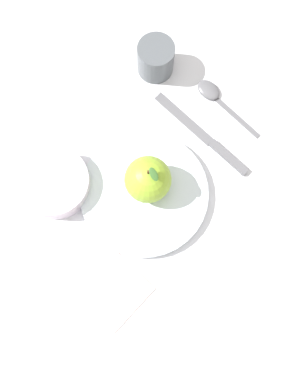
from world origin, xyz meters
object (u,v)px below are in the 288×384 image
object	(u,v)px
apple	(148,179)
side_bowl	(55,183)
cup	(156,58)
linen_napkin	(101,277)
dinner_plate	(144,193)
spoon	(213,95)
knife	(209,141)

from	to	relation	value
apple	side_bowl	size ratio (longest dim) A/B	0.76
cup	linen_napkin	distance (m)	0.42
dinner_plate	spoon	bearing A→B (deg)	82.41
linen_napkin	spoon	bearing A→B (deg)	85.41
apple	side_bowl	world-z (taller)	apple
apple	spoon	distance (m)	0.23
dinner_plate	side_bowl	bearing A→B (deg)	-159.12
dinner_plate	cup	bearing A→B (deg)	111.73
dinner_plate	knife	size ratio (longest dim) A/B	1.06
linen_napkin	cup	bearing A→B (deg)	103.08
dinner_plate	knife	world-z (taller)	dinner_plate
apple	knife	bearing A→B (deg)	64.47
apple	side_bowl	xyz separation A→B (m)	(-0.15, -0.07, -0.03)
cup	knife	bearing A→B (deg)	-29.95
dinner_plate	cup	xyz separation A→B (m)	(-0.10, 0.24, 0.03)
spoon	linen_napkin	bearing A→B (deg)	-94.59
side_bowl	linen_napkin	xyz separation A→B (m)	(0.15, -0.11, -0.02)
spoon	linen_napkin	xyz separation A→B (m)	(-0.03, -0.40, -0.00)
apple	side_bowl	distance (m)	0.17
spoon	linen_napkin	size ratio (longest dim) A/B	0.94
side_bowl	cup	distance (m)	0.30
spoon	apple	bearing A→B (deg)	-98.05
apple	cup	distance (m)	0.24
knife	spoon	distance (m)	0.09
side_bowl	knife	world-z (taller)	side_bowl
cup	spoon	bearing A→B (deg)	-1.78
apple	knife	world-z (taller)	apple
dinner_plate	linen_napkin	world-z (taller)	dinner_plate
side_bowl	linen_napkin	distance (m)	0.19
cup	knife	size ratio (longest dim) A/B	0.32
spoon	linen_napkin	distance (m)	0.40
apple	linen_napkin	world-z (taller)	apple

